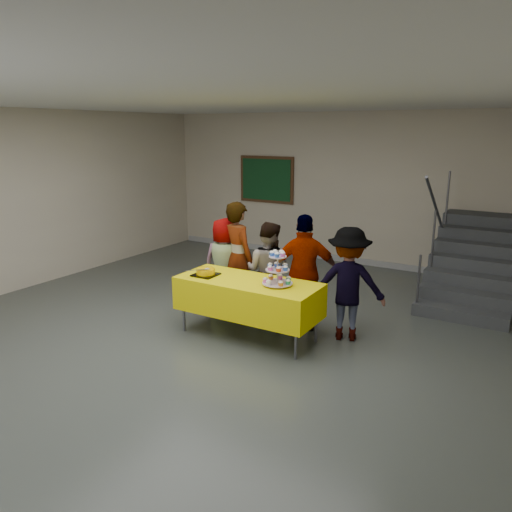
{
  "coord_description": "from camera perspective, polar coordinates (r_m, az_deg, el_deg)",
  "views": [
    {
      "loc": [
        3.63,
        -4.49,
        2.65
      ],
      "look_at": [
        0.4,
        0.92,
        1.05
      ],
      "focal_mm": 35.0,
      "sensor_mm": 36.0,
      "label": 1
    }
  ],
  "objects": [
    {
      "name": "cupcake_stand",
      "position": [
        6.17,
        2.48,
        -1.75
      ],
      "size": [
        0.38,
        0.38,
        0.44
      ],
      "color": "silver",
      "rests_on": "bake_table"
    },
    {
      "name": "schoolchild_e",
      "position": [
        6.48,
        10.48,
        -3.16
      ],
      "size": [
        1.08,
        0.82,
        1.48
      ],
      "primitive_type": "imported",
      "rotation": [
        0.0,
        0.0,
        3.46
      ],
      "color": "slate",
      "rests_on": "ground"
    },
    {
      "name": "schoolchild_a",
      "position": [
        7.51,
        -3.6,
        -0.89
      ],
      "size": [
        0.74,
        0.55,
        1.39
      ],
      "primitive_type": "imported",
      "rotation": [
        0.0,
        0.0,
        3.32
      ],
      "color": "slate",
      "rests_on": "ground"
    },
    {
      "name": "schoolchild_d",
      "position": [
        6.68,
        5.61,
        -1.96
      ],
      "size": [
        1.01,
        0.73,
        1.59
      ],
      "primitive_type": "imported",
      "rotation": [
        0.0,
        0.0,
        3.56
      ],
      "color": "slate",
      "rests_on": "ground"
    },
    {
      "name": "noticeboard",
      "position": [
        10.93,
        1.21,
        8.73
      ],
      "size": [
        1.3,
        0.05,
        1.0
      ],
      "color": "#472B16",
      "rests_on": "ground"
    },
    {
      "name": "bear_cake",
      "position": [
        6.65,
        -5.78,
        -1.73
      ],
      "size": [
        0.32,
        0.36,
        0.12
      ],
      "color": "black",
      "rests_on": "bake_table"
    },
    {
      "name": "schoolchild_c",
      "position": [
        7.09,
        1.38,
        -1.69
      ],
      "size": [
        0.74,
        0.6,
        1.41
      ],
      "primitive_type": "imported",
      "rotation": [
        0.0,
        0.0,
        3.25
      ],
      "color": "slate",
      "rests_on": "ground"
    },
    {
      "name": "staircase",
      "position": [
        8.94,
        23.9,
        -1.01
      ],
      "size": [
        1.3,
        2.4,
        2.04
      ],
      "color": "#424447",
      "rests_on": "ground"
    },
    {
      "name": "schoolchild_b",
      "position": [
        7.31,
        -2.07,
        -0.19
      ],
      "size": [
        0.71,
        0.59,
        1.66
      ],
      "primitive_type": "imported",
      "rotation": [
        0.0,
        0.0,
        2.76
      ],
      "color": "slate",
      "rests_on": "ground"
    },
    {
      "name": "bake_table",
      "position": [
        6.48,
        -0.91,
        -4.61
      ],
      "size": [
        1.88,
        0.78,
        0.77
      ],
      "color": "#595960",
      "rests_on": "ground"
    },
    {
      "name": "room_shell",
      "position": [
        5.81,
        -8.03,
        8.97
      ],
      "size": [
        10.0,
        10.04,
        3.02
      ],
      "color": "#4C514C",
      "rests_on": "ground"
    }
  ]
}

